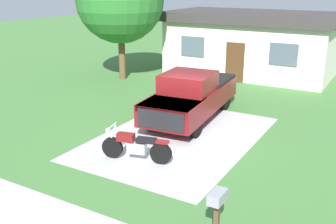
# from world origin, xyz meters

# --- Properties ---
(ground_plane) EXTENTS (80.00, 80.00, 0.00)m
(ground_plane) POSITION_xyz_m (0.00, 0.00, 0.00)
(ground_plane) COLOR #417236
(driveway_pad) EXTENTS (4.93, 7.25, 0.01)m
(driveway_pad) POSITION_xyz_m (0.00, 0.00, 0.00)
(driveway_pad) COLOR #AEAEAE
(driveway_pad) RESTS_ON ground
(motorcycle) EXTENTS (2.18, 0.86, 1.09)m
(motorcycle) POSITION_xyz_m (-0.24, -2.28, 0.47)
(motorcycle) COLOR black
(motorcycle) RESTS_ON ground
(pickup_truck) EXTENTS (2.50, 5.78, 1.90)m
(pickup_truck) POSITION_xyz_m (-0.55, 2.09, 0.95)
(pickup_truck) COLOR black
(pickup_truck) RESTS_ON ground
(mailbox) EXTENTS (0.26, 0.48, 1.26)m
(mailbox) POSITION_xyz_m (3.49, -4.84, 0.98)
(mailbox) COLOR #4C3823
(mailbox) RESTS_ON ground
(neighbor_house) EXTENTS (9.60, 5.60, 3.50)m
(neighbor_house) POSITION_xyz_m (-1.25, 11.03, 1.79)
(neighbor_house) COLOR beige
(neighbor_house) RESTS_ON ground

